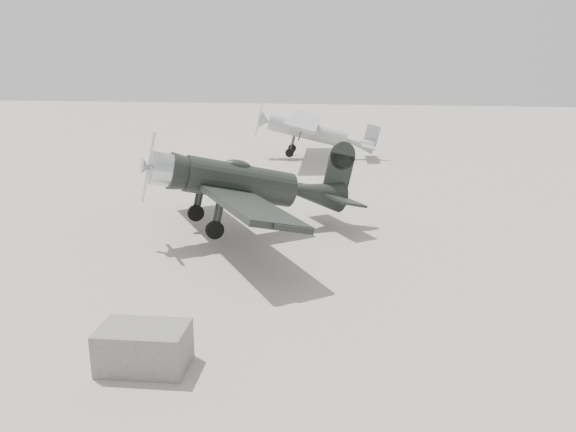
% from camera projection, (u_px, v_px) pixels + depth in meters
% --- Properties ---
extents(ground, '(160.00, 160.00, 0.00)m').
position_uv_depth(ground, '(305.00, 293.00, 15.25)').
color(ground, gray).
rests_on(ground, ground).
extents(lowwing_monoplane, '(8.97, 10.10, 3.56)m').
position_uv_depth(lowwing_monoplane, '(249.00, 184.00, 20.10)').
color(lowwing_monoplane, black).
rests_on(lowwing_monoplane, ground).
extents(highwing_monoplane, '(8.07, 11.35, 3.21)m').
position_uv_depth(highwing_monoplane, '(313.00, 128.00, 37.31)').
color(highwing_monoplane, '#A3A5A8').
rests_on(highwing_monoplane, ground).
extents(equipment_block, '(1.86, 1.26, 0.89)m').
position_uv_depth(equipment_block, '(144.00, 348.00, 11.37)').
color(equipment_block, '#615E5A').
rests_on(equipment_block, ground).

